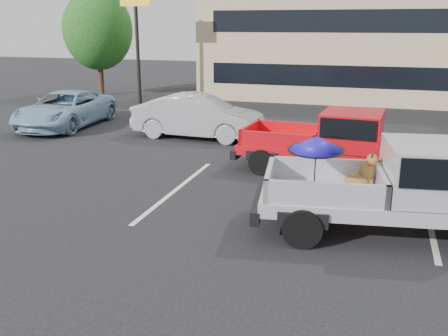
{
  "coord_description": "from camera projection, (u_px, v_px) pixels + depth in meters",
  "views": [
    {
      "loc": [
        1.75,
        -9.18,
        4.08
      ],
      "look_at": [
        -1.09,
        -0.04,
        1.3
      ],
      "focal_mm": 40.0,
      "sensor_mm": 36.0,
      "label": 1
    }
  ],
  "objects": [
    {
      "name": "ground",
      "position": [
        276.0,
        234.0,
        10.06
      ],
      "size": [
        90.0,
        90.0,
        0.0
      ],
      "primitive_type": "plane",
      "color": "black",
      "rests_on": "ground"
    },
    {
      "name": "stripe_left",
      "position": [
        177.0,
        189.0,
        12.75
      ],
      "size": [
        0.12,
        5.0,
        0.01
      ],
      "primitive_type": "cube",
      "color": "silver",
      "rests_on": "ground"
    },
    {
      "name": "stripe_right",
      "position": [
        428.0,
        215.0,
        11.03
      ],
      "size": [
        0.12,
        5.0,
        0.01
      ],
      "primitive_type": "cube",
      "color": "silver",
      "rests_on": "ground"
    },
    {
      "name": "motel_building",
      "position": [
        389.0,
        40.0,
        27.84
      ],
      "size": [
        20.4,
        8.4,
        6.3
      ],
      "color": "tan",
      "rests_on": "ground"
    },
    {
      "name": "motel_sign",
      "position": [
        136.0,
        11.0,
        24.45
      ],
      "size": [
        1.6,
        0.22,
        6.0
      ],
      "color": "black",
      "rests_on": "ground"
    },
    {
      "name": "tree_left",
      "position": [
        98.0,
        30.0,
        28.6
      ],
      "size": [
        3.96,
        3.96,
        6.02
      ],
      "color": "#332114",
      "rests_on": "ground"
    },
    {
      "name": "silver_pickup",
      "position": [
        415.0,
        185.0,
        9.74
      ],
      "size": [
        5.91,
        2.76,
        2.06
      ],
      "rotation": [
        0.0,
        0.0,
        0.15
      ],
      "color": "black",
      "rests_on": "ground"
    },
    {
      "name": "red_pickup",
      "position": [
        345.0,
        140.0,
        13.78
      ],
      "size": [
        5.52,
        2.3,
        1.78
      ],
      "rotation": [
        0.0,
        0.0,
        -0.07
      ],
      "color": "black",
      "rests_on": "ground"
    },
    {
      "name": "silver_sedan",
      "position": [
        198.0,
        116.0,
        18.33
      ],
      "size": [
        4.9,
        1.91,
        1.59
      ],
      "primitive_type": "imported",
      "rotation": [
        0.0,
        0.0,
        1.52
      ],
      "color": "#A1A4A8",
      "rests_on": "ground"
    },
    {
      "name": "blue_suv",
      "position": [
        65.0,
        109.0,
        20.32
      ],
      "size": [
        2.72,
        5.31,
        1.44
      ],
      "primitive_type": "imported",
      "rotation": [
        0.0,
        0.0,
        0.07
      ],
      "color": "#81A5C1",
      "rests_on": "ground"
    }
  ]
}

